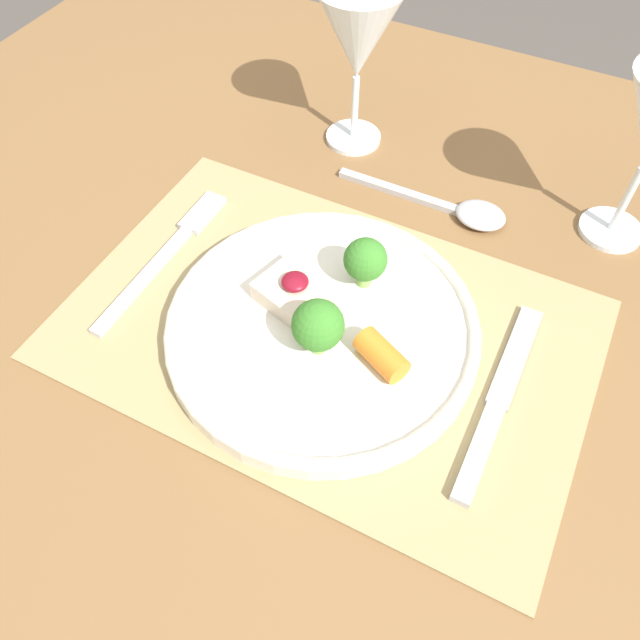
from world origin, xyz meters
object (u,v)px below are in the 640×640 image
at_px(dinner_plate, 321,323).
at_px(knife, 494,410).
at_px(spoon, 462,210).
at_px(fork, 171,249).
at_px(wine_glass_far, 358,39).

xyz_separation_m(dinner_plate, knife, (0.17, -0.01, -0.01)).
bearing_deg(spoon, knife, -63.05).
distance_m(fork, spoon, 0.31).
distance_m(knife, wine_glass_far, 0.40).
relative_size(dinner_plate, wine_glass_far, 1.60).
bearing_deg(knife, dinner_plate, 175.08).
xyz_separation_m(fork, spoon, (0.25, 0.19, 0.00)).
distance_m(fork, knife, 0.35).
bearing_deg(knife, spoon, 113.17).
bearing_deg(wine_glass_far, knife, -47.16).
height_order(fork, wine_glass_far, wine_glass_far).
height_order(fork, knife, knife).
bearing_deg(knife, fork, 172.81).
height_order(dinner_plate, fork, dinner_plate).
bearing_deg(knife, wine_glass_far, 130.64).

